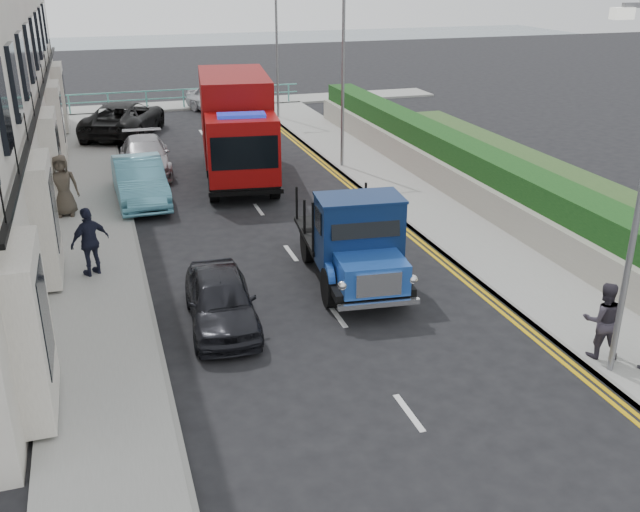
# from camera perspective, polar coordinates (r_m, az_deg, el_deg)

# --- Properties ---
(ground) EXTENTS (120.00, 120.00, 0.00)m
(ground) POSITION_cam_1_polar(r_m,az_deg,el_deg) (14.79, 3.92, -8.18)
(ground) COLOR black
(ground) RESTS_ON ground
(pavement_west) EXTENTS (2.40, 38.00, 0.12)m
(pavement_west) POSITION_cam_1_polar(r_m,az_deg,el_deg) (22.10, -17.59, 1.61)
(pavement_west) COLOR gray
(pavement_west) RESTS_ON ground
(pavement_east) EXTENTS (2.60, 38.00, 0.12)m
(pavement_east) POSITION_cam_1_polar(r_m,az_deg,el_deg) (24.30, 7.90, 4.33)
(pavement_east) COLOR gray
(pavement_east) RESTS_ON ground
(promenade) EXTENTS (30.00, 2.50, 0.12)m
(promenade) POSITION_cam_1_polar(r_m,az_deg,el_deg) (41.76, -10.96, 11.74)
(promenade) COLOR gray
(promenade) RESTS_ON ground
(sea_plane) EXTENTS (120.00, 120.00, 0.00)m
(sea_plane) POSITION_cam_1_polar(r_m,az_deg,el_deg) (72.36, -14.26, 15.81)
(sea_plane) COLOR slate
(sea_plane) RESTS_ON ground
(garden_east) EXTENTS (1.45, 28.00, 1.75)m
(garden_east) POSITION_cam_1_polar(r_m,az_deg,el_deg) (24.92, 12.01, 6.52)
(garden_east) COLOR #B2AD9E
(garden_east) RESTS_ON ground
(seafront_railing) EXTENTS (13.00, 0.08, 1.11)m
(seafront_railing) POSITION_cam_1_polar(r_m,az_deg,el_deg) (40.88, -10.86, 12.26)
(seafront_railing) COLOR #59B2A5
(seafront_railing) RESTS_ON ground
(lamp_near) EXTENTS (1.23, 0.18, 7.00)m
(lamp_near) POSITION_cam_1_polar(r_m,az_deg,el_deg) (13.75, 24.10, 5.61)
(lamp_near) COLOR slate
(lamp_near) RESTS_ON ground
(lamp_mid) EXTENTS (1.23, 0.18, 7.00)m
(lamp_mid) POSITION_cam_1_polar(r_m,az_deg,el_deg) (27.55, 1.61, 15.07)
(lamp_mid) COLOR slate
(lamp_mid) RESTS_ON ground
(lamp_far) EXTENTS (1.23, 0.18, 7.00)m
(lamp_far) POSITION_cam_1_polar(r_m,az_deg,el_deg) (37.08, -3.68, 16.93)
(lamp_far) COLOR slate
(lamp_far) RESTS_ON ground
(bedford_lorry) EXTENTS (2.48, 5.22, 2.39)m
(bedford_lorry) POSITION_cam_1_polar(r_m,az_deg,el_deg) (17.39, 2.98, 0.74)
(bedford_lorry) COLOR black
(bedford_lorry) RESTS_ON ground
(red_lorry) EXTENTS (3.32, 7.38, 3.73)m
(red_lorry) POSITION_cam_1_polar(r_m,az_deg,el_deg) (26.84, -6.70, 10.38)
(red_lorry) COLOR black
(red_lorry) RESTS_ON ground
(parked_car_front) EXTENTS (1.68, 3.70, 1.23)m
(parked_car_front) POSITION_cam_1_polar(r_m,az_deg,el_deg) (15.93, -7.94, -3.50)
(parked_car_front) COLOR black
(parked_car_front) RESTS_ON ground
(parked_car_mid) EXTENTS (1.70, 4.56, 1.49)m
(parked_car_mid) POSITION_cam_1_polar(r_m,az_deg,el_deg) (24.78, -14.23, 5.86)
(parked_car_mid) COLOR #559FB6
(parked_car_mid) RESTS_ON ground
(parked_car_rear) EXTENTS (2.03, 4.59, 1.31)m
(parked_car_rear) POSITION_cam_1_polar(r_m,az_deg,el_deg) (28.39, -13.83, 7.78)
(parked_car_rear) COLOR #ABAAAF
(parked_car_rear) RESTS_ON ground
(seafront_car_left) EXTENTS (4.56, 6.40, 1.62)m
(seafront_car_left) POSITION_cam_1_polar(r_m,az_deg,el_deg) (34.89, -15.41, 10.55)
(seafront_car_left) COLOR black
(seafront_car_left) RESTS_ON ground
(seafront_car_right) EXTENTS (3.36, 4.61, 1.46)m
(seafront_car_right) POSITION_cam_1_polar(r_m,az_deg,el_deg) (39.52, -8.17, 12.31)
(seafront_car_right) COLOR silver
(seafront_car_right) RESTS_ON ground
(pedestrian_east_far) EXTENTS (0.96, 0.87, 1.62)m
(pedestrian_east_far) POSITION_cam_1_polar(r_m,az_deg,el_deg) (15.32, 21.69, -4.78)
(pedestrian_east_far) COLOR #37323D
(pedestrian_east_far) RESTS_ON pavement_east
(pedestrian_west_near) EXTENTS (1.13, 0.89, 1.79)m
(pedestrian_west_near) POSITION_cam_1_polar(r_m,az_deg,el_deg) (18.86, -17.92, 1.11)
(pedestrian_west_near) COLOR #1A1C2F
(pedestrian_west_near) RESTS_ON pavement_west
(pedestrian_west_far) EXTENTS (0.96, 0.62, 1.96)m
(pedestrian_west_far) POSITION_cam_1_polar(r_m,az_deg,el_deg) (23.68, -19.92, 5.33)
(pedestrian_west_far) COLOR #433B30
(pedestrian_west_far) RESTS_ON pavement_west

